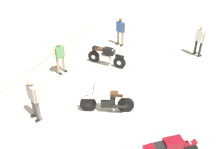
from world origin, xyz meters
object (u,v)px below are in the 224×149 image
Objects in this scene: motorcycle_black_cruiser at (106,56)px; person_in_green_shirt at (60,55)px; person_in_white_shirt at (200,39)px; person_in_gray_shirt at (33,97)px; person_in_blue_shirt at (120,30)px; motorcycle_silver_cruiser at (107,100)px.

motorcycle_black_cruiser is 2.32m from person_in_green_shirt.
motorcycle_black_cruiser is at bearing 165.78° from person_in_white_shirt.
person_in_gray_shirt is 1.01× the size of person_in_white_shirt.
person_in_green_shirt is at bearing 167.88° from person_in_white_shirt.
person_in_blue_shirt is (-0.40, 4.35, -0.04)m from person_in_white_shirt.
person_in_blue_shirt is at bearing -94.76° from motorcycle_silver_cruiser.
motorcycle_silver_cruiser is at bearing 33.23° from person_in_blue_shirt.
person_in_white_shirt is 1.05× the size of person_in_green_shirt.
motorcycle_silver_cruiser is at bearing -9.62° from person_in_green_shirt.
person_in_green_shirt is (1.73, 3.21, 0.41)m from motorcycle_silver_cruiser.
person_in_gray_shirt is 1.06× the size of person_in_green_shirt.
person_in_green_shirt reaches higher than motorcycle_silver_cruiser.
person_in_green_shirt reaches higher than motorcycle_black_cruiser.
person_in_green_shirt is (3.11, 0.96, -0.07)m from person_in_gray_shirt.
person_in_green_shirt is at bearing -49.83° from motorcycle_silver_cruiser.
motorcycle_silver_cruiser is 1.21× the size of person_in_green_shirt.
person_in_blue_shirt reaches higher than motorcycle_silver_cruiser.
person_in_gray_shirt reaches higher than person_in_white_shirt.
person_in_white_shirt is 4.37m from person_in_blue_shirt.
motorcycle_black_cruiser is 1.05× the size of motorcycle_silver_cruiser.
person_in_white_shirt is (2.91, -4.13, 0.47)m from motorcycle_black_cruiser.
person_in_blue_shirt is 4.30m from person_in_green_shirt.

